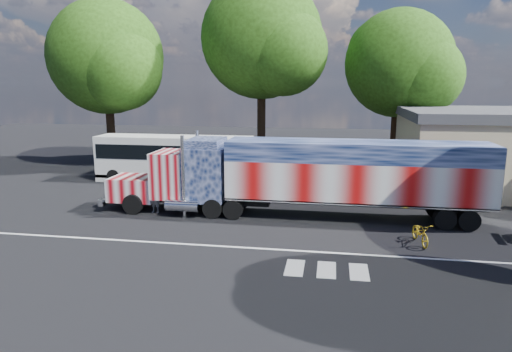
% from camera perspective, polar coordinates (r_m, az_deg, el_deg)
% --- Properties ---
extents(ground, '(100.00, 100.00, 0.00)m').
position_cam_1_polar(ground, '(22.60, -1.26, -6.24)').
color(ground, black).
extents(lane_markings, '(30.00, 2.67, 0.01)m').
position_cam_1_polar(lane_markings, '(18.83, 1.76, -9.95)').
color(lane_markings, silver).
rests_on(lane_markings, ground).
extents(semi_truck, '(20.22, 3.19, 4.31)m').
position_cam_1_polar(semi_truck, '(23.76, 6.32, 0.11)').
color(semi_truck, black).
rests_on(semi_truck, ground).
extents(coach_bus, '(11.06, 2.57, 3.22)m').
position_cam_1_polar(coach_bus, '(32.91, -10.15, 2.23)').
color(coach_bus, white).
rests_on(coach_bus, ground).
extents(woman, '(0.69, 0.52, 1.70)m').
position_cam_1_polar(woman, '(25.21, -12.51, -2.62)').
color(woman, slate).
rests_on(woman, ground).
extents(bicycle, '(0.95, 1.94, 0.98)m').
position_cam_1_polar(bicycle, '(21.29, 19.86, -6.70)').
color(bicycle, gold).
rests_on(bicycle, ground).
extents(tree_n_mid, '(10.43, 9.93, 15.47)m').
position_cam_1_polar(tree_n_mid, '(39.02, 0.94, 16.77)').
color(tree_n_mid, black).
rests_on(tree_n_mid, ground).
extents(tree_nw_a, '(9.80, 9.33, 13.65)m').
position_cam_1_polar(tree_nw_a, '(40.48, -18.04, 13.89)').
color(tree_nw_a, black).
rests_on(tree_nw_a, ground).
extents(tree_ne_a, '(8.90, 8.47, 12.64)m').
position_cam_1_polar(tree_ne_a, '(38.75, 17.67, 13.17)').
color(tree_ne_a, black).
rests_on(tree_ne_a, ground).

